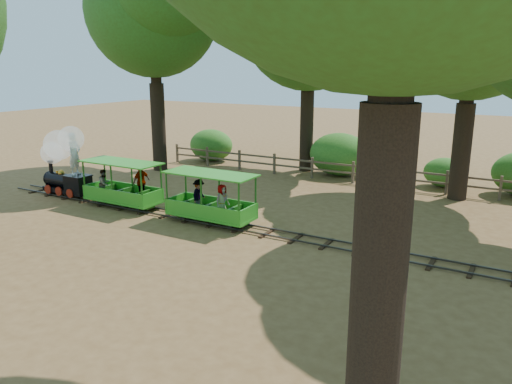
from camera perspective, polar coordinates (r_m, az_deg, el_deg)
The scene contains 12 objects.
ground at distance 16.31m, azimuth -1.77°, elevation -4.22°, with size 90.00×90.00×0.00m, color olive.
track at distance 16.29m, azimuth -1.77°, elevation -3.99°, with size 22.00×1.00×0.10m.
locomotive at distance 21.47m, azimuth -21.19°, elevation 3.89°, with size 2.54×1.20×2.92m.
carriage_front at distance 19.21m, azimuth -14.84°, elevation 0.51°, with size 3.14×1.33×1.63m.
carriage_rear at distance 16.76m, azimuth -5.32°, elevation -1.17°, with size 3.14×1.28×1.63m.
oak_nw at distance 25.61m, azimuth -11.67°, elevation 20.44°, with size 7.91×6.96×10.88m.
oak_nc at distance 25.01m, azimuth 6.15°, elevation 19.57°, with size 8.10×7.13×10.41m.
oak_ne at distance 20.97m, azimuth 23.78°, elevation 18.41°, with size 7.37×6.49×9.75m.
fence at distance 23.12m, azimuth 8.70°, elevation 2.69°, with size 18.10×0.10×1.00m.
shrub_west at distance 27.78m, azimuth -5.15°, elevation 5.36°, with size 2.52×1.94×1.74m, color #2D6B1E.
shrub_mid_w at distance 24.28m, azimuth 9.53°, elevation 4.27°, with size 2.94×2.26×2.04m, color #2D6B1E.
shrub_mid_e at distance 23.15m, azimuth 20.83°, elevation 2.09°, with size 1.86×1.43×1.29m, color #2D6B1E.
Camera 1 is at (8.15, -13.14, 5.20)m, focal length 35.00 mm.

